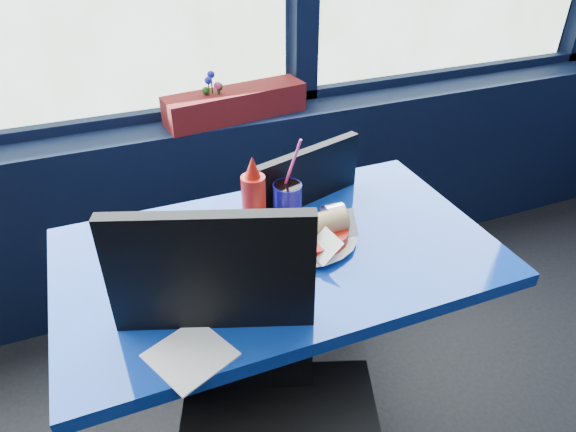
% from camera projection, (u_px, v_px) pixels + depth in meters
% --- Properties ---
extents(window_sill, '(5.00, 0.26, 0.80)m').
position_uv_depth(window_sill, '(142.00, 217.00, 2.20)').
color(window_sill, black).
rests_on(window_sill, ground).
extents(near_table, '(1.20, 0.70, 0.75)m').
position_uv_depth(near_table, '(279.00, 299.00, 1.53)').
color(near_table, black).
rests_on(near_table, ground).
extents(chair_near_front, '(0.61, 0.61, 1.05)m').
position_uv_depth(chair_near_front, '(255.00, 399.00, 1.19)').
color(chair_near_front, black).
rests_on(chair_near_front, ground).
extents(chair_near_back, '(0.53, 0.53, 0.93)m').
position_uv_depth(chair_near_back, '(302.00, 234.00, 1.86)').
color(chair_near_back, black).
rests_on(chair_near_back, ground).
extents(planter_box, '(0.59, 0.22, 0.12)m').
position_uv_depth(planter_box, '(236.00, 104.00, 2.06)').
color(planter_box, maroon).
rests_on(planter_box, window_sill).
extents(flower_vase, '(0.11, 0.11, 0.20)m').
position_uv_depth(flower_vase, '(215.00, 108.00, 2.02)').
color(flower_vase, silver).
rests_on(flower_vase, window_sill).
extents(food_basket, '(0.31, 0.31, 0.09)m').
position_uv_depth(food_basket, '(310.00, 236.00, 1.43)').
color(food_basket, '#AE150B').
rests_on(food_basket, near_table).
extents(ketchup_bottle, '(0.07, 0.07, 0.25)m').
position_uv_depth(ketchup_bottle, '(254.00, 202.00, 1.43)').
color(ketchup_bottle, '#AE150B').
rests_on(ketchup_bottle, near_table).
extents(soda_cup, '(0.08, 0.08, 0.29)m').
position_uv_depth(soda_cup, '(287.00, 204.00, 1.50)').
color(soda_cup, '#0E0C88').
rests_on(soda_cup, near_table).
extents(napkin, '(0.21, 0.21, 0.00)m').
position_uv_depth(napkin, '(190.00, 355.00, 1.11)').
color(napkin, white).
rests_on(napkin, near_table).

